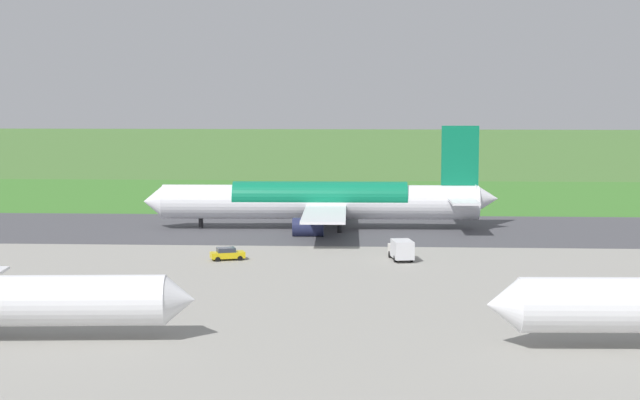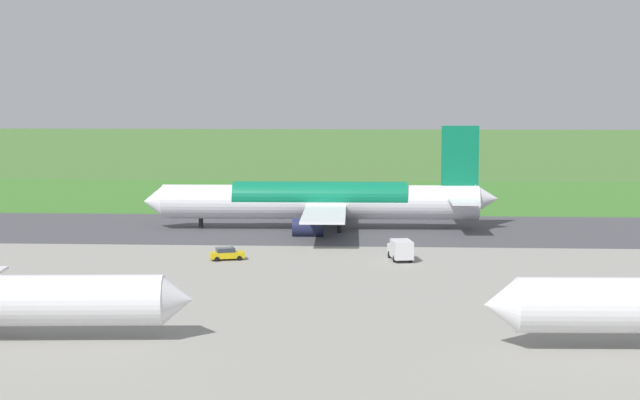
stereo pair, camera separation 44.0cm
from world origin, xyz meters
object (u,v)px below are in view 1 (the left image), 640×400
service_truck_baggage (401,249)px  service_car_followme (227,254)px  no_stopping_sign (294,192)px  traffic_cone_orange (262,196)px  airliner_main (322,201)px

service_truck_baggage → service_car_followme: size_ratio=1.34×
service_truck_baggage → no_stopping_sign: size_ratio=2.21×
service_truck_baggage → no_stopping_sign: (19.04, -69.28, 0.23)m
service_truck_baggage → traffic_cone_orange: (25.59, -73.14, -1.13)m
service_car_followme → traffic_cone_orange: (3.94, -74.17, -0.57)m
service_car_followme → traffic_cone_orange: size_ratio=8.28×
airliner_main → service_truck_baggage: (-11.30, 28.04, -2.95)m
airliner_main → service_car_followme: bearing=70.4°
airliner_main → no_stopping_sign: size_ratio=19.54×
service_car_followme → airliner_main: bearing=-109.6°
no_stopping_sign → airliner_main: bearing=100.6°
no_stopping_sign → traffic_cone_orange: (6.54, -3.86, -1.36)m
service_car_followme → no_stopping_sign: (-2.61, -70.31, 0.79)m
no_stopping_sign → traffic_cone_orange: 7.72m
service_car_followme → traffic_cone_orange: 74.28m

